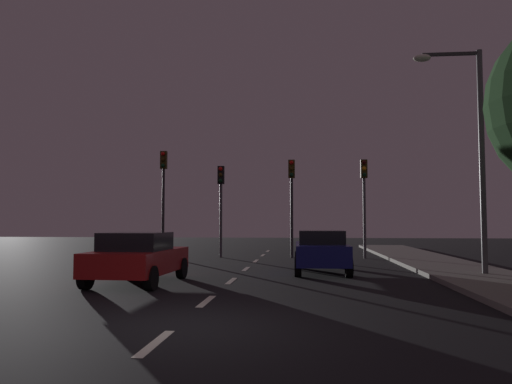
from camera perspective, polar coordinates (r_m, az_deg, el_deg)
name	(u,v)px	position (r m, az deg, el deg)	size (l,w,h in m)	color
ground_plane	(234,279)	(15.56, -2.53, -9.95)	(80.00, 80.00, 0.00)	black
sidewalk_curb_right	(486,279)	(16.30, 24.94, -9.07)	(3.00, 40.00, 0.15)	gray
lane_stripe_nearest	(155,343)	(7.63, -11.55, -16.67)	(0.16, 1.60, 0.01)	silver
lane_stripe_second	(206,301)	(11.25, -5.74, -12.41)	(0.16, 1.60, 0.01)	silver
lane_stripe_third	(231,281)	(14.97, -2.86, -10.19)	(0.16, 1.60, 0.01)	silver
lane_stripe_fourth	(246,269)	(18.71, -1.15, -8.84)	(0.16, 1.60, 0.01)	silver
lane_stripe_fifth	(256,261)	(22.48, -0.02, -7.94)	(0.16, 1.60, 0.01)	silver
lane_stripe_sixth	(263,255)	(26.25, 0.79, -7.30)	(0.16, 1.60, 0.01)	silver
lane_stripe_seventh	(268,251)	(30.04, 1.39, -6.81)	(0.16, 1.60, 0.01)	silver
traffic_signal_far_left	(163,183)	(25.48, -10.63, 1.02)	(0.32, 0.38, 5.35)	#2D2D30
traffic_signal_center_left	(221,193)	(24.79, -4.07, -0.10)	(0.32, 0.38, 4.56)	#4C4C51
traffic_signal_center_right	(292,189)	(24.47, 4.13, 0.37)	(0.32, 0.38, 4.83)	#2D2D30
traffic_signal_far_right	(364,189)	(24.63, 12.36, 0.36)	(0.32, 0.38, 4.80)	#4C4C51
car_stopped_ahead	(321,251)	(17.52, 7.51, -6.71)	(1.89, 4.15, 1.46)	navy
car_adjacent_lane	(138,257)	(14.61, -13.48, -7.33)	(2.10, 3.97, 1.46)	#B21919
street_lamp_right	(470,139)	(17.23, 23.48, 5.63)	(2.16, 0.36, 7.27)	#4C4C51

